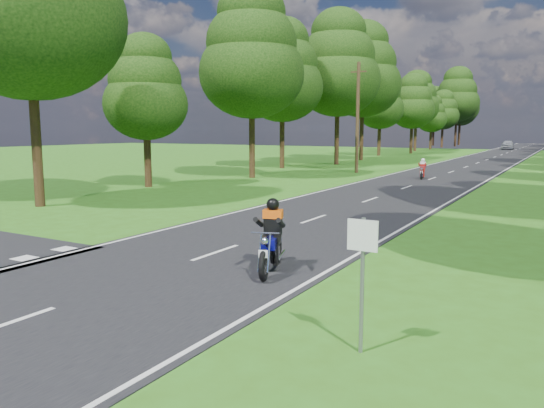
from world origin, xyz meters
The scene contains 9 objects.
ground centered at (0.00, 0.00, 0.00)m, with size 160.00×160.00×0.00m, color #306216.
main_road centered at (0.00, 50.00, 0.01)m, with size 7.00×140.00×0.02m, color black.
road_markings centered at (-0.14, 48.13, 0.02)m, with size 7.40×140.00×0.01m.
treeline centered at (1.43, 60.06, 8.25)m, with size 40.00×115.35×14.78m.
telegraph_pole centered at (-6.00, 28.00, 4.07)m, with size 1.20×0.26×8.00m.
road_sign centered at (5.50, -2.01, 1.34)m, with size 0.45×0.07×2.00m.
rider_near_blue centered at (2.16, 1.16, 0.85)m, with size 0.66×1.99×1.66m, color #0B0B7C, non-canonical shape.
rider_far_red centered at (-0.51, 25.40, 0.68)m, with size 0.53×1.59×1.32m, color red, non-canonical shape.
distant_car centered at (-1.34, 81.14, 0.75)m, with size 1.72×4.28×1.46m, color #B6B9BD.
Camera 1 is at (8.05, -9.05, 3.25)m, focal length 35.00 mm.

